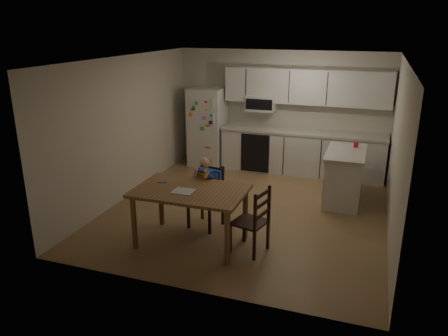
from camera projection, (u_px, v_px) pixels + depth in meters
The scene contains 10 objects.
room at pixel (256, 132), 7.48m from camera, with size 4.52×5.01×2.51m.
refrigerator at pixel (208, 127), 9.58m from camera, with size 0.72×0.70×1.70m, color silver.
kitchen_run at pixel (302, 132), 9.02m from camera, with size 3.37×0.62×2.15m.
kitchen_island at pixel (344, 176), 7.67m from camera, with size 0.65×1.25×0.92m.
red_cup at pixel (356, 145), 7.75m from camera, with size 0.08×0.08×0.10m, color red.
dining_table at pixel (190, 197), 6.10m from camera, with size 1.54×0.99×0.83m.
napkin at pixel (183, 191), 5.98m from camera, with size 0.29×0.25×0.01m, color silver.
toddler_spoon at pixel (162, 182), 6.31m from camera, with size 0.02×0.02×0.12m, color blue.
chair_booster at pixel (207, 184), 6.66m from camera, with size 0.50×0.50×1.13m.
chair_side at pixel (256, 217), 5.89m from camera, with size 0.51×0.51×0.95m.
Camera 1 is at (1.86, -6.59, 3.03)m, focal length 35.00 mm.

